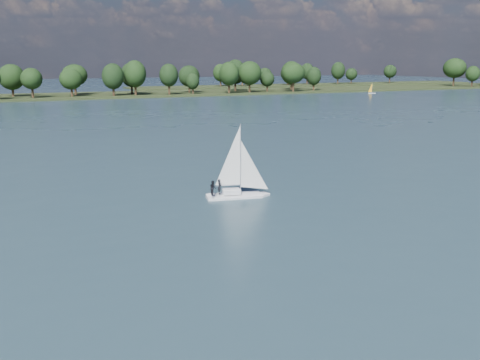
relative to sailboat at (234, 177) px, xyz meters
name	(u,v)px	position (x,y,z in m)	size (l,w,h in m)	color
ground	(68,131)	(-8.87, 64.92, -2.30)	(700.00, 700.00, 0.00)	#233342
far_shore	(31,98)	(-8.87, 176.92, -2.30)	(660.00, 40.00, 1.50)	black
far_shore_back	(313,85)	(151.13, 224.92, -2.30)	(220.00, 30.00, 1.40)	black
sailboat	(234,177)	(0.00, 0.00, 0.00)	(6.45, 2.84, 8.21)	white
dinghy_orange	(372,91)	(132.12, 145.57, -1.10)	(3.31, 2.79, 5.04)	silver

